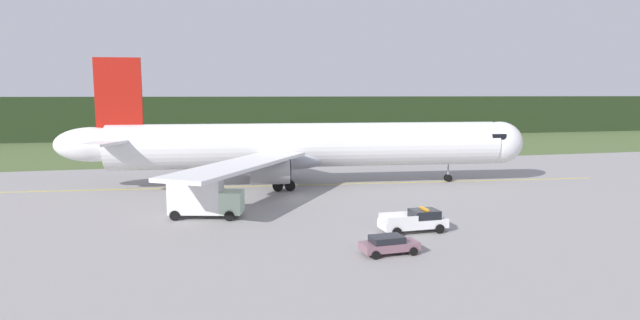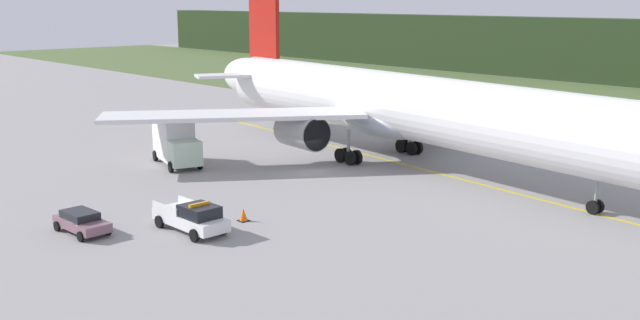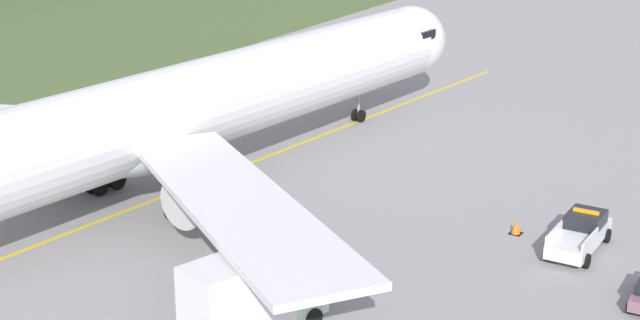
{
  "view_description": "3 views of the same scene",
  "coord_description": "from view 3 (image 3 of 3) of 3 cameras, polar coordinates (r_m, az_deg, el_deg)",
  "views": [
    {
      "loc": [
        -9.84,
        -53.32,
        11.11
      ],
      "look_at": [
        4.81,
        7.1,
        3.11
      ],
      "focal_mm": 28.79,
      "sensor_mm": 36.0,
      "label": 1
    },
    {
      "loc": [
        43.87,
        -38.39,
        13.55
      ],
      "look_at": [
        4.66,
        -3.15,
        2.15
      ],
      "focal_mm": 41.79,
      "sensor_mm": 36.0,
      "label": 2
    },
    {
      "loc": [
        -40.4,
        -29.74,
        21.21
      ],
      "look_at": [
        3.28,
        -2.26,
        3.63
      ],
      "focal_mm": 56.27,
      "sensor_mm": 36.0,
      "label": 3
    }
  ],
  "objects": [
    {
      "name": "catering_truck",
      "position": [
        43.16,
        -4.05,
        -7.71
      ],
      "size": [
        6.9,
        4.09,
        3.97
      ],
      "color": "#B1CDB1",
      "rests_on": "ground"
    },
    {
      "name": "ground",
      "position": [
        54.46,
        -3.86,
        -4.15
      ],
      "size": [
        320.0,
        320.0,
        0.0
      ],
      "primitive_type": "plane",
      "color": "gray"
    },
    {
      "name": "ops_pickup_truck",
      "position": [
        53.69,
        14.59,
        -4.05
      ],
      "size": [
        5.51,
        2.34,
        1.94
      ],
      "color": "white",
      "rests_on": "ground"
    },
    {
      "name": "airliner",
      "position": [
        59.48,
        -8.26,
        2.6
      ],
      "size": [
        57.2,
        44.45,
        15.26
      ],
      "color": "white",
      "rests_on": "ground"
    },
    {
      "name": "taxiway_centerline_main",
      "position": [
        61.38,
        -7.64,
        -1.57
      ],
      "size": [
        75.06,
        7.82,
        0.01
      ],
      "primitive_type": "cube",
      "rotation": [
        0.0,
        0.0,
        -0.1
      ],
      "color": "yellow",
      "rests_on": "ground"
    },
    {
      "name": "apron_cone",
      "position": [
        55.1,
        11.09,
        -3.75
      ],
      "size": [
        0.66,
        0.66,
        0.82
      ],
      "color": "black",
      "rests_on": "ground"
    }
  ]
}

